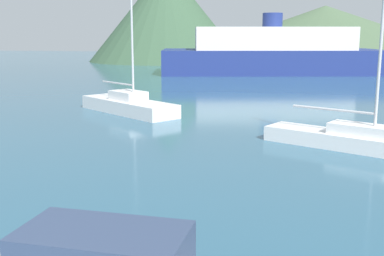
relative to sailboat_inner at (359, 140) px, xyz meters
name	(u,v)px	position (x,y,z in m)	size (l,w,h in m)	color
sailboat_inner	(359,140)	(0.00, 0.00, 0.00)	(7.54, 5.07, 7.88)	white
sailboat_middle	(128,104)	(-11.80, 7.24, 0.07)	(6.88, 5.97, 8.27)	white
ferry_distant	(271,53)	(-4.07, 37.96, 1.93)	(26.54, 13.68, 6.90)	navy
hill_west	(167,13)	(-22.01, 61.46, 7.51)	(26.20, 26.20, 15.87)	#38563D
hill_central	(324,32)	(5.14, 76.06, 4.45)	(55.99, 55.99, 9.76)	#4C6647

